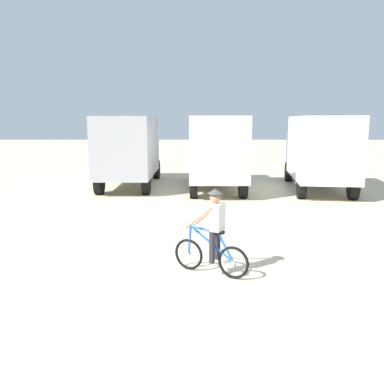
# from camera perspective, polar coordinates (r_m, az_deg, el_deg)

# --- Properties ---
(ground_plane) EXTENTS (120.00, 120.00, 0.00)m
(ground_plane) POSITION_cam_1_polar(r_m,az_deg,el_deg) (8.76, -1.60, -11.43)
(ground_plane) COLOR beige
(box_truck_grey_hauler) EXTENTS (2.41, 6.75, 3.35)m
(box_truck_grey_hauler) POSITION_cam_1_polar(r_m,az_deg,el_deg) (20.22, -8.55, 6.06)
(box_truck_grey_hauler) COLOR #9E9EA3
(box_truck_grey_hauler) RESTS_ON ground
(box_truck_avon_van) EXTENTS (2.44, 6.77, 3.35)m
(box_truck_avon_van) POSITION_cam_1_polar(r_m,az_deg,el_deg) (19.18, 3.27, 5.95)
(box_truck_avon_van) COLOR white
(box_truck_avon_van) RESTS_ON ground
(box_truck_white_box) EXTENTS (3.09, 6.97, 3.35)m
(box_truck_white_box) POSITION_cam_1_polar(r_m,az_deg,el_deg) (19.78, 17.09, 5.65)
(box_truck_white_box) COLOR white
(box_truck_white_box) RESTS_ON ground
(cyclist_orange_shirt) EXTENTS (1.53, 0.92, 1.82)m
(cyclist_orange_shirt) POSITION_cam_1_polar(r_m,az_deg,el_deg) (8.57, 2.92, -5.97)
(cyclist_orange_shirt) COLOR black
(cyclist_orange_shirt) RESTS_ON ground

